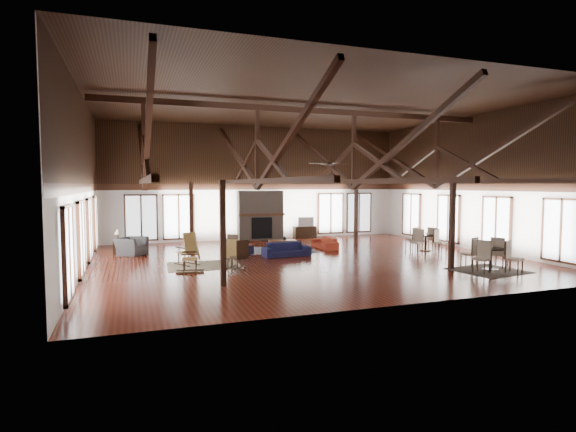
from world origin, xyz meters
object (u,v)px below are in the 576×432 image
object	(u,v)px
sofa_navy_left	(236,246)
armchair	(131,246)
sofa_navy_front	(286,249)
sofa_orange	(325,243)
cafe_table_far	(426,240)
tv_console	(305,232)
cafe_table_near	(491,255)
coffee_table	(282,241)

from	to	relation	value
sofa_navy_left	armchair	bearing A→B (deg)	66.47
sofa_navy_front	sofa_orange	size ratio (longest dim) A/B	1.12
cafe_table_far	tv_console	bearing A→B (deg)	116.84
armchair	cafe_table_near	xyz separation A→B (m)	(11.58, -7.56, 0.16)
sofa_orange	cafe_table_near	world-z (taller)	cafe_table_near
sofa_orange	tv_console	distance (m)	4.22
armchair	cafe_table_far	bearing A→B (deg)	-70.72
sofa_navy_front	cafe_table_near	xyz separation A→B (m)	(5.63, -5.11, 0.25)
sofa_navy_front	coffee_table	xyz separation A→B (m)	(0.39, 1.66, 0.11)
sofa_orange	cafe_table_far	xyz separation A→B (m)	(3.88, -2.21, 0.24)
sofa_navy_front	cafe_table_near	world-z (taller)	cafe_table_near
armchair	sofa_orange	bearing A→B (deg)	-62.41
tv_console	cafe_table_far	bearing A→B (deg)	-63.16
cafe_table_far	sofa_navy_left	bearing A→B (deg)	163.98
sofa_navy_front	tv_console	world-z (taller)	tv_console
coffee_table	cafe_table_near	world-z (taller)	cafe_table_near
sofa_navy_left	cafe_table_near	world-z (taller)	cafe_table_near
cafe_table_far	tv_console	xyz separation A→B (m)	(-3.23, 6.38, -0.18)
tv_console	armchair	bearing A→B (deg)	-159.68
sofa_orange	coffee_table	bearing A→B (deg)	-89.98
armchair	cafe_table_far	xyz separation A→B (m)	(12.28, -3.03, 0.12)
armchair	cafe_table_near	bearing A→B (deg)	-90.00
sofa_navy_front	tv_console	bearing A→B (deg)	59.40
sofa_navy_front	cafe_table_near	bearing A→B (deg)	-44.77
sofa_navy_front	sofa_navy_left	distance (m)	2.41
cafe_table_near	sofa_navy_left	bearing A→B (deg)	136.93
cafe_table_far	sofa_orange	bearing A→B (deg)	150.28
sofa_navy_left	coffee_table	world-z (taller)	sofa_navy_left
coffee_table	armchair	world-z (taller)	armchair
armchair	cafe_table_far	distance (m)	12.65
coffee_table	tv_console	size ratio (longest dim) A/B	1.00
armchair	sofa_navy_left	bearing A→B (deg)	-66.57
coffee_table	cafe_table_near	distance (m)	8.56
coffee_table	sofa_navy_left	bearing A→B (deg)	-174.97
sofa_navy_left	cafe_table_far	xyz separation A→B (m)	(8.00, -2.30, 0.22)
sofa_navy_left	armchair	world-z (taller)	armchair
sofa_orange	cafe_table_far	distance (m)	4.47
sofa_navy_left	cafe_table_far	size ratio (longest dim) A/B	0.98
sofa_navy_left	tv_console	distance (m)	6.28
sofa_navy_left	armchair	xyz separation A→B (m)	(-4.28, 0.73, 0.09)
sofa_navy_left	coffee_table	distance (m)	2.08
armchair	cafe_table_near	size ratio (longest dim) A/B	0.55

